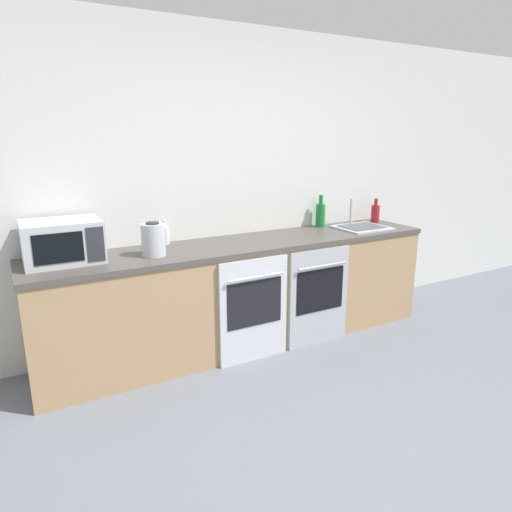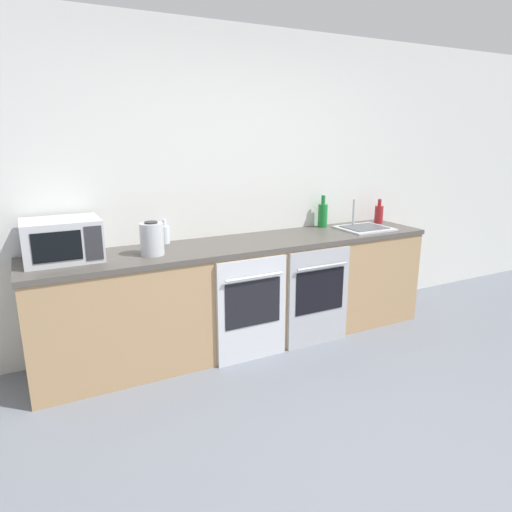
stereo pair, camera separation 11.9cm
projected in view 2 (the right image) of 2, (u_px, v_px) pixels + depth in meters
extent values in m
plane|color=slate|center=(386.00, 467.00, 2.46)|extent=(16.00, 16.00, 0.00)
cube|color=silver|center=(227.00, 187.00, 3.92)|extent=(10.00, 0.06, 2.60)
cube|color=tan|center=(245.00, 295.00, 3.85)|extent=(3.37, 0.62, 0.84)
cube|color=#4C4742|center=(244.00, 244.00, 3.74)|extent=(3.39, 0.65, 0.04)
cube|color=silver|center=(252.00, 311.00, 3.53)|extent=(0.58, 0.03, 0.83)
cube|color=black|center=(253.00, 303.00, 3.50)|extent=(0.47, 0.01, 0.37)
cylinder|color=silver|center=(254.00, 277.00, 3.42)|extent=(0.48, 0.02, 0.02)
cube|color=#A8AAAF|center=(319.00, 298.00, 3.81)|extent=(0.58, 0.03, 0.83)
cube|color=black|center=(320.00, 291.00, 3.77)|extent=(0.47, 0.01, 0.37)
cylinder|color=#A8AAAF|center=(323.00, 266.00, 3.70)|extent=(0.48, 0.02, 0.02)
cube|color=#B7BABF|center=(62.00, 240.00, 3.16)|extent=(0.51, 0.40, 0.29)
cube|color=black|center=(57.00, 247.00, 2.96)|extent=(0.31, 0.01, 0.20)
cube|color=#2D2D33|center=(94.00, 243.00, 3.06)|extent=(0.11, 0.01, 0.23)
cylinder|color=#19722D|center=(323.00, 216.00, 4.31)|extent=(0.09, 0.09, 0.22)
cylinder|color=#19722D|center=(323.00, 200.00, 4.27)|extent=(0.04, 0.04, 0.08)
cylinder|color=maroon|center=(379.00, 214.00, 4.51)|extent=(0.08, 0.08, 0.17)
cylinder|color=maroon|center=(380.00, 203.00, 4.48)|extent=(0.04, 0.04, 0.07)
cylinder|color=silver|center=(165.00, 235.00, 3.67)|extent=(0.07, 0.07, 0.14)
cylinder|color=silver|center=(164.00, 223.00, 3.64)|extent=(0.03, 0.03, 0.05)
cylinder|color=#B7BABF|center=(152.00, 239.00, 3.31)|extent=(0.17, 0.17, 0.23)
cylinder|color=#262628|center=(151.00, 222.00, 3.27)|extent=(0.09, 0.09, 0.01)
cube|color=#B7BABF|center=(364.00, 228.00, 4.24)|extent=(0.46, 0.41, 0.01)
cube|color=#4C4F54|center=(364.00, 227.00, 4.24)|extent=(0.37, 0.29, 0.01)
cylinder|color=#B7BABF|center=(354.00, 212.00, 4.35)|extent=(0.02, 0.02, 0.24)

